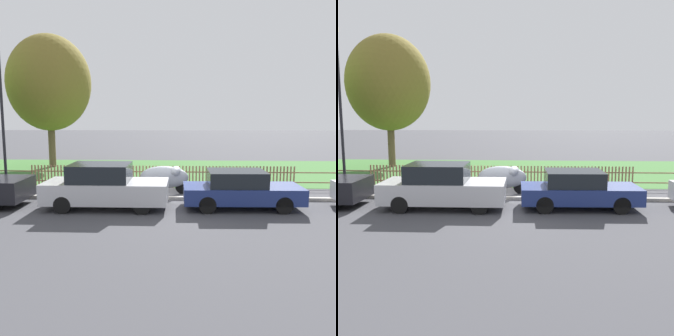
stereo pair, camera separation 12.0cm
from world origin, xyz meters
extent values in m
plane|color=#424247|center=(0.00, 0.00, 0.00)|extent=(120.00, 120.00, 0.00)
cube|color=#B2ADA3|center=(0.00, 0.10, 0.06)|extent=(43.08, 0.20, 0.12)
cube|color=#3D7033|center=(0.00, 7.21, 0.01)|extent=(43.08, 9.69, 0.01)
cube|color=olive|center=(0.00, 2.39, 0.27)|extent=(43.08, 0.03, 0.05)
cube|color=olive|center=(0.00, 2.39, 0.70)|extent=(43.08, 0.03, 0.05)
cube|color=olive|center=(-5.73, 2.37, 0.49)|extent=(0.06, 0.03, 0.98)
cube|color=olive|center=(-5.58, 2.37, 0.49)|extent=(0.06, 0.03, 0.98)
cube|color=olive|center=(-5.44, 2.37, 0.49)|extent=(0.06, 0.03, 0.98)
cube|color=olive|center=(-5.29, 2.37, 0.49)|extent=(0.06, 0.03, 0.98)
cube|color=olive|center=(-5.15, 2.37, 0.49)|extent=(0.06, 0.03, 0.98)
cube|color=olive|center=(-5.00, 2.37, 0.49)|extent=(0.06, 0.03, 0.98)
cube|color=olive|center=(-4.86, 2.37, 0.49)|extent=(0.06, 0.03, 0.98)
cube|color=olive|center=(-4.71, 2.37, 0.49)|extent=(0.06, 0.03, 0.98)
cube|color=olive|center=(-4.57, 2.37, 0.49)|extent=(0.06, 0.03, 0.98)
cube|color=olive|center=(-4.42, 2.37, 0.49)|extent=(0.06, 0.03, 0.98)
cube|color=olive|center=(-4.28, 2.37, 0.49)|extent=(0.06, 0.03, 0.98)
cube|color=olive|center=(-4.13, 2.37, 0.49)|extent=(0.06, 0.03, 0.98)
cube|color=olive|center=(-3.99, 2.37, 0.49)|extent=(0.06, 0.03, 0.98)
cube|color=olive|center=(-3.84, 2.37, 0.49)|extent=(0.06, 0.03, 0.98)
cube|color=olive|center=(-3.70, 2.37, 0.49)|extent=(0.06, 0.03, 0.98)
cube|color=olive|center=(-3.55, 2.37, 0.49)|extent=(0.06, 0.03, 0.98)
cube|color=olive|center=(-3.41, 2.37, 0.49)|extent=(0.06, 0.03, 0.98)
cube|color=olive|center=(-3.26, 2.37, 0.49)|extent=(0.06, 0.03, 0.98)
cube|color=olive|center=(-3.12, 2.37, 0.49)|extent=(0.06, 0.03, 0.98)
cube|color=olive|center=(-2.97, 2.37, 0.49)|extent=(0.06, 0.03, 0.98)
cube|color=olive|center=(-2.83, 2.37, 0.49)|extent=(0.06, 0.03, 0.98)
cube|color=olive|center=(-2.68, 2.37, 0.49)|extent=(0.06, 0.03, 0.98)
cube|color=olive|center=(-2.54, 2.37, 0.49)|extent=(0.06, 0.03, 0.98)
cube|color=olive|center=(-2.39, 2.37, 0.49)|extent=(0.06, 0.03, 0.98)
cube|color=olive|center=(-2.25, 2.37, 0.49)|extent=(0.06, 0.03, 0.98)
cube|color=olive|center=(-2.10, 2.37, 0.49)|extent=(0.06, 0.03, 0.98)
cube|color=olive|center=(-1.96, 2.37, 0.49)|extent=(0.06, 0.03, 0.98)
cube|color=olive|center=(-1.81, 2.37, 0.49)|extent=(0.06, 0.03, 0.98)
cube|color=olive|center=(-1.67, 2.37, 0.49)|extent=(0.06, 0.03, 0.98)
cube|color=olive|center=(-1.52, 2.37, 0.49)|extent=(0.06, 0.03, 0.98)
cube|color=olive|center=(-1.38, 2.37, 0.49)|extent=(0.06, 0.03, 0.98)
cube|color=olive|center=(-1.23, 2.37, 0.49)|extent=(0.06, 0.03, 0.98)
cube|color=olive|center=(-1.09, 2.37, 0.49)|extent=(0.06, 0.03, 0.98)
cube|color=olive|center=(-0.94, 2.37, 0.49)|extent=(0.06, 0.03, 0.98)
cube|color=olive|center=(-0.80, 2.37, 0.49)|extent=(0.06, 0.03, 0.98)
cube|color=olive|center=(-0.65, 2.37, 0.49)|extent=(0.06, 0.03, 0.98)
cube|color=olive|center=(-0.51, 2.37, 0.49)|extent=(0.06, 0.03, 0.98)
cube|color=olive|center=(-0.36, 2.37, 0.49)|extent=(0.06, 0.03, 0.98)
cube|color=olive|center=(-0.22, 2.37, 0.49)|extent=(0.06, 0.03, 0.98)
cube|color=olive|center=(-0.07, 2.37, 0.49)|extent=(0.06, 0.03, 0.98)
cube|color=olive|center=(0.07, 2.37, 0.49)|extent=(0.06, 0.03, 0.98)
cube|color=olive|center=(0.22, 2.37, 0.49)|extent=(0.06, 0.03, 0.98)
cube|color=olive|center=(0.36, 2.37, 0.49)|extent=(0.06, 0.03, 0.98)
cube|color=olive|center=(0.51, 2.37, 0.49)|extent=(0.06, 0.03, 0.98)
cube|color=olive|center=(0.65, 2.37, 0.49)|extent=(0.06, 0.03, 0.98)
cube|color=olive|center=(0.80, 2.37, 0.49)|extent=(0.06, 0.03, 0.98)
cube|color=olive|center=(0.94, 2.37, 0.49)|extent=(0.06, 0.03, 0.98)
cube|color=olive|center=(1.09, 2.37, 0.49)|extent=(0.06, 0.03, 0.98)
cube|color=olive|center=(1.23, 2.37, 0.49)|extent=(0.06, 0.03, 0.98)
cube|color=olive|center=(1.38, 2.37, 0.49)|extent=(0.06, 0.03, 0.98)
cube|color=olive|center=(1.52, 2.37, 0.49)|extent=(0.06, 0.03, 0.98)
cube|color=olive|center=(1.67, 2.37, 0.49)|extent=(0.06, 0.03, 0.98)
cube|color=olive|center=(1.81, 2.37, 0.49)|extent=(0.06, 0.03, 0.98)
cube|color=olive|center=(1.96, 2.37, 0.49)|extent=(0.06, 0.03, 0.98)
cube|color=olive|center=(2.10, 2.37, 0.49)|extent=(0.06, 0.03, 0.98)
cube|color=olive|center=(2.25, 2.37, 0.49)|extent=(0.06, 0.03, 0.98)
cube|color=olive|center=(2.39, 2.37, 0.49)|extent=(0.06, 0.03, 0.98)
cube|color=olive|center=(2.54, 2.37, 0.49)|extent=(0.06, 0.03, 0.98)
cube|color=olive|center=(2.68, 2.37, 0.49)|extent=(0.06, 0.03, 0.98)
cube|color=olive|center=(2.83, 2.37, 0.49)|extent=(0.06, 0.03, 0.98)
cube|color=olive|center=(2.97, 2.37, 0.49)|extent=(0.06, 0.03, 0.98)
cube|color=olive|center=(3.12, 2.37, 0.49)|extent=(0.06, 0.03, 0.98)
cube|color=olive|center=(3.26, 2.37, 0.49)|extent=(0.06, 0.03, 0.98)
cube|color=olive|center=(3.41, 2.37, 0.49)|extent=(0.06, 0.03, 0.98)
cube|color=olive|center=(3.55, 2.37, 0.49)|extent=(0.06, 0.03, 0.98)
cube|color=olive|center=(3.70, 2.37, 0.49)|extent=(0.06, 0.03, 0.98)
cube|color=olive|center=(3.84, 2.37, 0.49)|extent=(0.06, 0.03, 0.98)
cube|color=olive|center=(3.99, 2.37, 0.49)|extent=(0.06, 0.03, 0.98)
cube|color=olive|center=(4.13, 2.37, 0.49)|extent=(0.06, 0.03, 0.98)
cube|color=olive|center=(4.28, 2.37, 0.49)|extent=(0.06, 0.03, 0.98)
cube|color=olive|center=(4.42, 2.37, 0.49)|extent=(0.06, 0.03, 0.98)
cube|color=olive|center=(4.57, 2.37, 0.49)|extent=(0.06, 0.03, 0.98)
cube|color=olive|center=(4.71, 2.37, 0.49)|extent=(0.06, 0.03, 0.98)
cube|color=olive|center=(4.86, 2.37, 0.49)|extent=(0.06, 0.03, 0.98)
cube|color=olive|center=(5.00, 2.37, 0.49)|extent=(0.06, 0.03, 0.98)
cube|color=olive|center=(5.15, 2.37, 0.49)|extent=(0.06, 0.03, 0.98)
cube|color=olive|center=(5.29, 2.37, 0.49)|extent=(0.06, 0.03, 0.98)
cube|color=olive|center=(5.44, 2.37, 0.49)|extent=(0.06, 0.03, 0.98)
cube|color=olive|center=(5.58, 2.37, 0.49)|extent=(0.06, 0.03, 0.98)
cube|color=olive|center=(5.73, 2.37, 0.49)|extent=(0.06, 0.03, 0.98)
cylinder|color=black|center=(-5.33, -0.29, 0.29)|extent=(0.58, 0.14, 0.58)
cube|color=#BCBCC1|center=(-1.66, -1.25, 0.59)|extent=(4.19, 1.80, 0.69)
cube|color=black|center=(-1.87, -1.25, 1.23)|extent=(2.02, 1.61, 0.60)
cylinder|color=black|center=(-0.37, -0.42, 0.28)|extent=(0.57, 0.14, 0.57)
cylinder|color=black|center=(-0.36, -2.06, 0.28)|extent=(0.57, 0.14, 0.57)
cylinder|color=black|center=(-2.96, -0.43, 0.28)|extent=(0.57, 0.14, 0.57)
cylinder|color=black|center=(-2.95, -2.07, 0.28)|extent=(0.57, 0.14, 0.57)
cube|color=navy|center=(2.97, -1.09, 0.51)|extent=(4.02, 1.76, 0.54)
cube|color=black|center=(2.77, -1.10, 1.04)|extent=(1.95, 1.55, 0.52)
cylinder|color=black|center=(4.18, -0.30, 0.28)|extent=(0.57, 0.15, 0.57)
cylinder|color=black|center=(4.22, -1.83, 0.28)|extent=(0.57, 0.15, 0.57)
cylinder|color=black|center=(1.71, -0.35, 0.28)|extent=(0.57, 0.15, 0.57)
cylinder|color=black|center=(1.75, -1.89, 0.28)|extent=(0.57, 0.15, 0.57)
cylinder|color=black|center=(0.93, 1.17, 0.29)|extent=(0.58, 0.13, 0.58)
cylinder|color=black|center=(-0.56, 1.26, 0.29)|extent=(0.58, 0.13, 0.58)
ellipsoid|color=gray|center=(0.19, 1.21, 0.67)|extent=(2.01, 0.79, 0.90)
ellipsoid|color=gray|center=(0.65, 1.18, 0.91)|extent=(0.51, 0.87, 0.41)
cylinder|color=brown|center=(-7.04, 8.72, 1.74)|extent=(0.42, 0.42, 3.48)
ellipsoid|color=olive|center=(-7.04, 8.72, 5.03)|extent=(4.92, 4.92, 5.65)
cylinder|color=black|center=(-6.10, 0.71, 3.14)|extent=(0.11, 0.11, 6.28)
camera|label=1|loc=(0.95, -13.71, 3.21)|focal=40.00mm
camera|label=2|loc=(1.07, -13.71, 3.21)|focal=40.00mm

